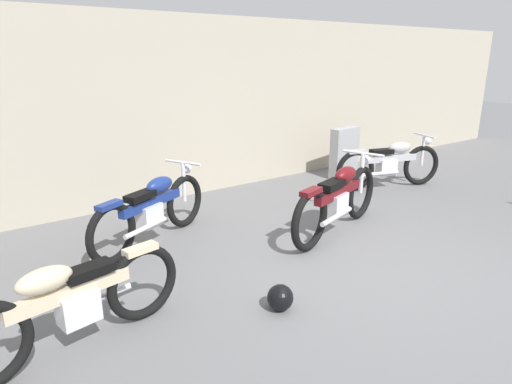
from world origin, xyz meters
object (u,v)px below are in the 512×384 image
Objects in this scene: stone_marker at (344,153)px; motorcycle_cream at (69,303)px; motorcycle_maroon at (339,198)px; motorcycle_silver at (390,163)px; motorcycle_blue at (153,209)px; helmet at (280,298)px.

motorcycle_cream is (-5.73, -2.47, -0.06)m from stone_marker.
stone_marker is 6.23m from motorcycle_cream.
motorcycle_maroon is 3.59m from motorcycle_cream.
motorcycle_silver is (0.12, -0.99, -0.03)m from stone_marker.
stone_marker is at bearing 115.73° from motorcycle_silver.
motorcycle_blue is 2.19m from motorcycle_cream.
helmet is at bearing -107.67° from motorcycle_blue.
motorcycle_maroon is 1.08× the size of motorcycle_cream.
helmet is 2.14m from motorcycle_maroon.
motorcycle_cream is 0.98× the size of motorcycle_silver.
stone_marker is 0.46× the size of motorcycle_maroon.
motorcycle_cream is (-3.55, -0.54, -0.05)m from motorcycle_maroon.
motorcycle_silver is (4.43, -0.19, 0.00)m from motorcycle_blue.
helmet is at bearing -167.02° from motorcycle_maroon.
motorcycle_silver reaches higher than helmet.
stone_marker is at bearing 25.02° from motorcycle_maroon.
motorcycle_maroon reaches higher than motorcycle_blue.
stone_marker is 0.51× the size of motorcycle_blue.
motorcycle_maroon is (2.14, -1.13, 0.03)m from motorcycle_blue.
motorcycle_blue is 0.97× the size of motorcycle_cream.
helmet is at bearing -135.67° from motorcycle_silver.
motorcycle_maroon is (-2.17, -1.93, -0.01)m from stone_marker.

